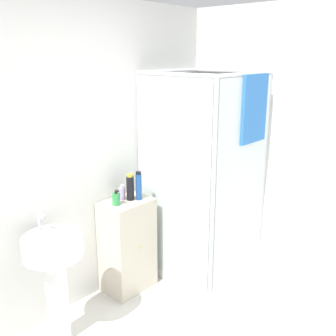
% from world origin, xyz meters
% --- Properties ---
extents(wall_back, '(6.40, 0.06, 2.50)m').
position_xyz_m(wall_back, '(0.00, 1.70, 1.25)').
color(wall_back, white).
rests_on(wall_back, ground_plane).
extents(shower_enclosure, '(0.86, 0.89, 1.93)m').
position_xyz_m(shower_enclosure, '(1.19, 1.16, 0.54)').
color(shower_enclosure, white).
rests_on(shower_enclosure, ground_plane).
extents(vanity_cabinet, '(0.44, 0.33, 0.85)m').
position_xyz_m(vanity_cabinet, '(0.51, 1.51, 0.42)').
color(vanity_cabinet, beige).
rests_on(vanity_cabinet, ground_plane).
extents(sink, '(0.42, 0.42, 0.97)m').
position_xyz_m(sink, '(-0.30, 1.40, 0.60)').
color(sink, white).
rests_on(sink, ground_plane).
extents(soap_dispenser, '(0.07, 0.07, 0.13)m').
position_xyz_m(soap_dispenser, '(0.39, 1.50, 0.90)').
color(soap_dispenser, green).
rests_on(soap_dispenser, vanity_cabinet).
extents(shampoo_bottle_tall_black, '(0.07, 0.07, 0.23)m').
position_xyz_m(shampoo_bottle_tall_black, '(0.55, 1.50, 0.96)').
color(shampoo_bottle_tall_black, black).
rests_on(shampoo_bottle_tall_black, vanity_cabinet).
extents(shampoo_bottle_blue, '(0.05, 0.05, 0.25)m').
position_xyz_m(shampoo_bottle_blue, '(0.61, 1.45, 0.97)').
color(shampoo_bottle_blue, '#1E4C93').
rests_on(shampoo_bottle_blue, vanity_cabinet).
extents(lotion_bottle_white, '(0.06, 0.06, 0.14)m').
position_xyz_m(lotion_bottle_white, '(0.50, 1.55, 0.90)').
color(lotion_bottle_white, '#B299C6').
rests_on(lotion_bottle_white, vanity_cabinet).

